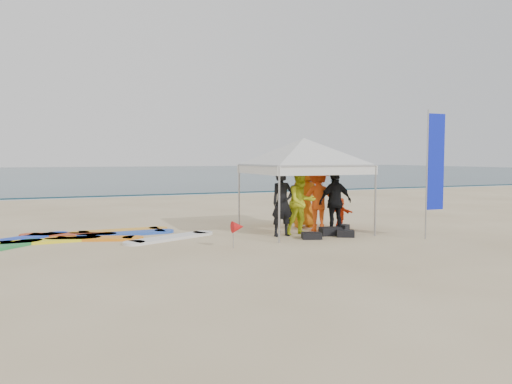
{
  "coord_description": "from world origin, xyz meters",
  "views": [
    {
      "loc": [
        -5.22,
        -9.66,
        2.13
      ],
      "look_at": [
        -0.19,
        2.6,
        1.2
      ],
      "focal_mm": 35.0,
      "sensor_mm": 36.0,
      "label": 1
    }
  ],
  "objects_px": {
    "marker_pennant": "(238,227)",
    "person_yellow": "(301,202)",
    "person_seated": "(340,212)",
    "person_black_b": "(335,202)",
    "canopy_tent": "(304,139)",
    "person_orange_a": "(318,199)",
    "surfboard_spread": "(85,237)",
    "feather_flag": "(435,163)",
    "person_black_a": "(282,203)",
    "person_orange_b": "(305,196)"
  },
  "relations": [
    {
      "from": "marker_pennant",
      "to": "person_yellow",
      "type": "bearing_deg",
      "value": 27.44
    },
    {
      "from": "person_seated",
      "to": "marker_pennant",
      "type": "distance_m",
      "value": 4.57
    },
    {
      "from": "person_yellow",
      "to": "person_black_b",
      "type": "height_order",
      "value": "person_yellow"
    },
    {
      "from": "canopy_tent",
      "to": "person_black_b",
      "type": "bearing_deg",
      "value": -36.42
    },
    {
      "from": "person_orange_a",
      "to": "person_seated",
      "type": "xyz_separation_m",
      "value": [
        1.01,
        0.38,
        -0.48
      ]
    },
    {
      "from": "person_yellow",
      "to": "surfboard_spread",
      "type": "relative_size",
      "value": 0.3
    },
    {
      "from": "feather_flag",
      "to": "canopy_tent",
      "type": "bearing_deg",
      "value": 137.28
    },
    {
      "from": "person_black_a",
      "to": "surfboard_spread",
      "type": "distance_m",
      "value": 5.26
    },
    {
      "from": "person_orange_a",
      "to": "person_black_b",
      "type": "height_order",
      "value": "person_orange_a"
    },
    {
      "from": "person_black_a",
      "to": "person_seated",
      "type": "distance_m",
      "value": 2.55
    },
    {
      "from": "person_yellow",
      "to": "canopy_tent",
      "type": "bearing_deg",
      "value": 50.44
    },
    {
      "from": "person_black_a",
      "to": "surfboard_spread",
      "type": "bearing_deg",
      "value": 155.34
    },
    {
      "from": "feather_flag",
      "to": "person_black_a",
      "type": "bearing_deg",
      "value": 151.6
    },
    {
      "from": "person_orange_b",
      "to": "surfboard_spread",
      "type": "height_order",
      "value": "person_orange_b"
    },
    {
      "from": "feather_flag",
      "to": "person_black_b",
      "type": "bearing_deg",
      "value": 135.11
    },
    {
      "from": "person_seated",
      "to": "marker_pennant",
      "type": "xyz_separation_m",
      "value": [
        -4.08,
        -2.06,
        0.04
      ]
    },
    {
      "from": "canopy_tent",
      "to": "marker_pennant",
      "type": "bearing_deg",
      "value": -146.99
    },
    {
      "from": "person_black_a",
      "to": "person_yellow",
      "type": "bearing_deg",
      "value": -9.32
    },
    {
      "from": "person_orange_a",
      "to": "marker_pennant",
      "type": "relative_size",
      "value": 2.91
    },
    {
      "from": "person_orange_a",
      "to": "surfboard_spread",
      "type": "relative_size",
      "value": 0.31
    },
    {
      "from": "person_orange_a",
      "to": "person_seated",
      "type": "height_order",
      "value": "person_orange_a"
    },
    {
      "from": "person_yellow",
      "to": "person_orange_a",
      "type": "height_order",
      "value": "person_orange_a"
    },
    {
      "from": "canopy_tent",
      "to": "surfboard_spread",
      "type": "height_order",
      "value": "canopy_tent"
    },
    {
      "from": "person_yellow",
      "to": "marker_pennant",
      "type": "relative_size",
      "value": 2.85
    },
    {
      "from": "person_black_b",
      "to": "feather_flag",
      "type": "relative_size",
      "value": 0.52
    },
    {
      "from": "person_black_b",
      "to": "feather_flag",
      "type": "distance_m",
      "value": 2.83
    },
    {
      "from": "person_yellow",
      "to": "person_seated",
      "type": "distance_m",
      "value": 2.05
    },
    {
      "from": "canopy_tent",
      "to": "feather_flag",
      "type": "height_order",
      "value": "feather_flag"
    },
    {
      "from": "feather_flag",
      "to": "surfboard_spread",
      "type": "xyz_separation_m",
      "value": [
        -8.42,
        3.41,
        -1.93
      ]
    },
    {
      "from": "person_black_a",
      "to": "canopy_tent",
      "type": "distance_m",
      "value": 2.03
    },
    {
      "from": "feather_flag",
      "to": "surfboard_spread",
      "type": "distance_m",
      "value": 9.29
    },
    {
      "from": "canopy_tent",
      "to": "surfboard_spread",
      "type": "bearing_deg",
      "value": 169.92
    },
    {
      "from": "person_seated",
      "to": "canopy_tent",
      "type": "distance_m",
      "value": 2.66
    },
    {
      "from": "canopy_tent",
      "to": "feather_flag",
      "type": "bearing_deg",
      "value": -42.72
    },
    {
      "from": "person_black_a",
      "to": "person_black_b",
      "type": "xyz_separation_m",
      "value": [
        1.62,
        -0.04,
        -0.02
      ]
    },
    {
      "from": "person_yellow",
      "to": "marker_pennant",
      "type": "height_order",
      "value": "person_yellow"
    },
    {
      "from": "person_orange_a",
      "to": "person_orange_b",
      "type": "bearing_deg",
      "value": -77.37
    },
    {
      "from": "person_orange_a",
      "to": "person_seated",
      "type": "relative_size",
      "value": 2.05
    },
    {
      "from": "person_black_b",
      "to": "marker_pennant",
      "type": "distance_m",
      "value": 3.56
    },
    {
      "from": "person_orange_a",
      "to": "canopy_tent",
      "type": "relative_size",
      "value": 0.46
    },
    {
      "from": "person_orange_a",
      "to": "person_seated",
      "type": "bearing_deg",
      "value": -146.83
    },
    {
      "from": "person_orange_b",
      "to": "canopy_tent",
      "type": "bearing_deg",
      "value": 66.45
    },
    {
      "from": "person_orange_a",
      "to": "person_black_b",
      "type": "relative_size",
      "value": 1.06
    },
    {
      "from": "person_black_b",
      "to": "surfboard_spread",
      "type": "xyz_separation_m",
      "value": [
        -6.58,
        1.57,
        -0.84
      ]
    },
    {
      "from": "surfboard_spread",
      "to": "person_black_a",
      "type": "bearing_deg",
      "value": -17.25
    },
    {
      "from": "person_yellow",
      "to": "person_black_a",
      "type": "bearing_deg",
      "value": 171.67
    },
    {
      "from": "person_black_a",
      "to": "person_orange_b",
      "type": "bearing_deg",
      "value": 36.11
    },
    {
      "from": "person_seated",
      "to": "feather_flag",
      "type": "xyz_separation_m",
      "value": [
        1.11,
        -2.74,
        1.51
      ]
    },
    {
      "from": "person_yellow",
      "to": "person_orange_b",
      "type": "height_order",
      "value": "person_orange_b"
    },
    {
      "from": "marker_pennant",
      "to": "surfboard_spread",
      "type": "height_order",
      "value": "marker_pennant"
    }
  ]
}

